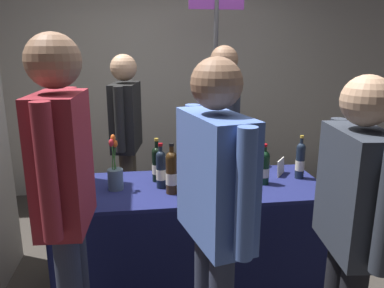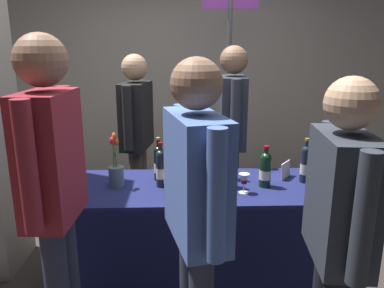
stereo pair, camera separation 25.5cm
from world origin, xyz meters
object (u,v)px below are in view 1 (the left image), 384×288
at_px(wine_glass_mid, 189,176).
at_px(vendor_presenter, 126,130).
at_px(display_bottle_0, 226,159).
at_px(flower_vase, 115,175).
at_px(wine_glass_near_vendor, 245,178).
at_px(taster_foreground_right, 353,217).
at_px(wine_glass_near_taster, 171,162).
at_px(featured_wine_bottle, 300,160).
at_px(tasting_table, 192,217).
at_px(booth_signpost, 215,85).

xyz_separation_m(wine_glass_mid, vendor_presenter, (-0.43, 0.97, 0.11)).
bearing_deg(vendor_presenter, wine_glass_mid, 33.32).
xyz_separation_m(display_bottle_0, flower_vase, (-0.79, -0.13, -0.04)).
distance_m(wine_glass_near_vendor, taster_foreground_right, 0.88).
distance_m(wine_glass_near_taster, vendor_presenter, 0.73).
bearing_deg(taster_foreground_right, featured_wine_bottle, -4.30).
bearing_deg(wine_glass_near_vendor, wine_glass_mid, 174.84).
bearing_deg(tasting_table, flower_vase, 179.82).
bearing_deg(taster_foreground_right, vendor_presenter, 36.86).
xyz_separation_m(tasting_table, taster_foreground_right, (0.61, -0.98, 0.43)).
distance_m(featured_wine_bottle, flower_vase, 1.33).
bearing_deg(flower_vase, display_bottle_0, 8.97).
height_order(wine_glass_mid, vendor_presenter, vendor_presenter).
distance_m(display_bottle_0, wine_glass_near_vendor, 0.28).
bearing_deg(display_bottle_0, flower_vase, -171.03).
relative_size(tasting_table, vendor_presenter, 1.11).
distance_m(featured_wine_bottle, vendor_presenter, 1.51).
height_order(featured_wine_bottle, flower_vase, flower_vase).
height_order(flower_vase, vendor_presenter, vendor_presenter).
distance_m(wine_glass_near_vendor, vendor_presenter, 1.29).
bearing_deg(display_bottle_0, vendor_presenter, 135.53).
height_order(taster_foreground_right, booth_signpost, booth_signpost).
xyz_separation_m(vendor_presenter, taster_foreground_right, (1.09, -1.83, -0.03)).
height_order(display_bottle_0, wine_glass_near_taster, display_bottle_0).
distance_m(wine_glass_mid, flower_vase, 0.50).
xyz_separation_m(wine_glass_mid, taster_foreground_right, (0.65, -0.87, 0.08)).
height_order(wine_glass_near_taster, taster_foreground_right, taster_foreground_right).
relative_size(display_bottle_0, wine_glass_near_vendor, 2.41).
distance_m(display_bottle_0, flower_vase, 0.81).
xyz_separation_m(flower_vase, booth_signpost, (0.92, 1.20, 0.47)).
bearing_deg(booth_signpost, wine_glass_near_vendor, -92.39).
height_order(vendor_presenter, taster_foreground_right, vendor_presenter).
height_order(tasting_table, vendor_presenter, vendor_presenter).
height_order(flower_vase, taster_foreground_right, taster_foreground_right).
xyz_separation_m(flower_vase, taster_foreground_right, (1.14, -0.98, 0.09)).
xyz_separation_m(wine_glass_near_vendor, vendor_presenter, (-0.81, 1.00, 0.13)).
height_order(wine_glass_near_vendor, vendor_presenter, vendor_presenter).
distance_m(wine_glass_near_vendor, wine_glass_mid, 0.38).
height_order(tasting_table, featured_wine_bottle, featured_wine_bottle).
bearing_deg(flower_vase, wine_glass_mid, -13.03).
xyz_separation_m(display_bottle_0, wine_glass_near_taster, (-0.40, 0.10, -0.03)).
bearing_deg(flower_vase, booth_signpost, 52.62).
bearing_deg(tasting_table, featured_wine_bottle, 3.09).
bearing_deg(booth_signpost, taster_foreground_right, -84.25).
bearing_deg(taster_foreground_right, wine_glass_near_taster, 38.02).
height_order(display_bottle_0, taster_foreground_right, taster_foreground_right).
relative_size(flower_vase, booth_signpost, 0.17).
xyz_separation_m(tasting_table, wine_glass_mid, (-0.04, -0.11, 0.35)).
distance_m(featured_wine_bottle, taster_foreground_right, 1.04).
height_order(wine_glass_near_vendor, booth_signpost, booth_signpost).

